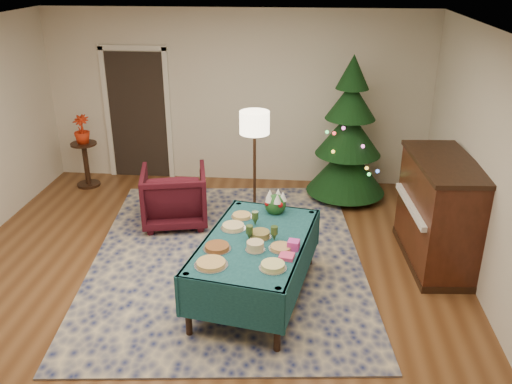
# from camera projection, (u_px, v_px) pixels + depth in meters

# --- Properties ---
(room_shell) EXTENTS (7.00, 7.00, 7.00)m
(room_shell) POSITION_uv_depth(u_px,v_px,m) (191.00, 183.00, 5.25)
(room_shell) COLOR #593319
(room_shell) RESTS_ON ground
(doorway) EXTENTS (1.08, 0.04, 2.16)m
(doorway) POSITION_uv_depth(u_px,v_px,m) (138.00, 112.00, 8.67)
(doorway) COLOR black
(doorway) RESTS_ON ground
(rug) EXTENTS (3.62, 4.51, 0.02)m
(rug) POSITION_uv_depth(u_px,v_px,m) (227.00, 256.00, 6.62)
(rug) COLOR #151E50
(rug) RESTS_ON ground
(buffet_table) EXTENTS (1.35, 1.94, 0.69)m
(buffet_table) POSITION_uv_depth(u_px,v_px,m) (256.00, 251.00, 5.62)
(buffet_table) COLOR black
(buffet_table) RESTS_ON ground
(platter_0) EXTENTS (0.32, 0.32, 0.04)m
(platter_0) POSITION_uv_depth(u_px,v_px,m) (211.00, 264.00, 5.09)
(platter_0) COLOR silver
(platter_0) RESTS_ON buffet_table
(platter_1) EXTENTS (0.26, 0.26, 0.06)m
(platter_1) POSITION_uv_depth(u_px,v_px,m) (273.00, 266.00, 5.03)
(platter_1) COLOR silver
(platter_1) RESTS_ON buffet_table
(platter_2) EXTENTS (0.28, 0.28, 0.05)m
(platter_2) POSITION_uv_depth(u_px,v_px,m) (217.00, 247.00, 5.37)
(platter_2) COLOR silver
(platter_2) RESTS_ON buffet_table
(platter_3) EXTENTS (0.20, 0.20, 0.09)m
(platter_3) POSITION_uv_depth(u_px,v_px,m) (255.00, 246.00, 5.34)
(platter_3) COLOR silver
(platter_3) RESTS_ON buffet_table
(platter_4) EXTENTS (0.25, 0.25, 0.04)m
(platter_4) POSITION_uv_depth(u_px,v_px,m) (281.00, 248.00, 5.37)
(platter_4) COLOR silver
(platter_4) RESTS_ON buffet_table
(platter_5) EXTENTS (0.27, 0.27, 0.05)m
(platter_5) POSITION_uv_depth(u_px,v_px,m) (233.00, 227.00, 5.78)
(platter_5) COLOR silver
(platter_5) RESTS_ON buffet_table
(platter_6) EXTENTS (0.23, 0.23, 0.07)m
(platter_6) POSITION_uv_depth(u_px,v_px,m) (260.00, 235.00, 5.60)
(platter_6) COLOR silver
(platter_6) RESTS_ON buffet_table
(platter_7) EXTENTS (0.24, 0.24, 0.04)m
(platter_7) POSITION_uv_depth(u_px,v_px,m) (242.00, 216.00, 6.04)
(platter_7) COLOR silver
(platter_7) RESTS_ON buffet_table
(goblet_0) EXTENTS (0.07, 0.07, 0.16)m
(goblet_0) POSITION_uv_depth(u_px,v_px,m) (255.00, 218.00, 5.83)
(goblet_0) COLOR #2D471E
(goblet_0) RESTS_ON buffet_table
(goblet_1) EXTENTS (0.07, 0.07, 0.16)m
(goblet_1) POSITION_uv_depth(u_px,v_px,m) (274.00, 233.00, 5.51)
(goblet_1) COLOR #2D471E
(goblet_1) RESTS_ON buffet_table
(goblet_2) EXTENTS (0.07, 0.07, 0.16)m
(goblet_2) POSITION_uv_depth(u_px,v_px,m) (249.00, 232.00, 5.53)
(goblet_2) COLOR #2D471E
(goblet_2) RESTS_ON buffet_table
(napkin_stack) EXTENTS (0.16, 0.16, 0.04)m
(napkin_stack) POSITION_uv_depth(u_px,v_px,m) (287.00, 256.00, 5.22)
(napkin_stack) COLOR #ED417A
(napkin_stack) RESTS_ON buffet_table
(gift_box) EXTENTS (0.13, 0.13, 0.09)m
(gift_box) POSITION_uv_depth(u_px,v_px,m) (293.00, 245.00, 5.37)
(gift_box) COLOR #D83CAC
(gift_box) RESTS_ON buffet_table
(centerpiece) EXTENTS (0.25, 0.25, 0.29)m
(centerpiece) POSITION_uv_depth(u_px,v_px,m) (275.00, 202.00, 6.12)
(centerpiece) COLOR #1E4C1E
(centerpiece) RESTS_ON buffet_table
(armchair) EXTENTS (1.00, 0.96, 0.87)m
(armchair) POSITION_uv_depth(u_px,v_px,m) (174.00, 194.00, 7.30)
(armchair) COLOR #3E0D17
(armchair) RESTS_ON ground
(floor_lamp) EXTENTS (0.38, 0.38, 1.59)m
(floor_lamp) POSITION_uv_depth(u_px,v_px,m) (255.00, 130.00, 6.90)
(floor_lamp) COLOR #A57F3F
(floor_lamp) RESTS_ON ground
(side_table) EXTENTS (0.40, 0.40, 0.72)m
(side_table) POSITION_uv_depth(u_px,v_px,m) (86.00, 165.00, 8.56)
(side_table) COLOR black
(side_table) RESTS_ON ground
(potted_plant) EXTENTS (0.25, 0.44, 0.25)m
(potted_plant) POSITION_uv_depth(u_px,v_px,m) (82.00, 135.00, 8.37)
(potted_plant) COLOR red
(potted_plant) RESTS_ON side_table
(christmas_tree) EXTENTS (1.53, 1.53, 2.15)m
(christmas_tree) POSITION_uv_depth(u_px,v_px,m) (349.00, 136.00, 7.91)
(christmas_tree) COLOR black
(christmas_tree) RESTS_ON ground
(piano) EXTENTS (0.80, 1.53, 1.28)m
(piano) POSITION_uv_depth(u_px,v_px,m) (438.00, 213.00, 6.30)
(piano) COLOR black
(piano) RESTS_ON ground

